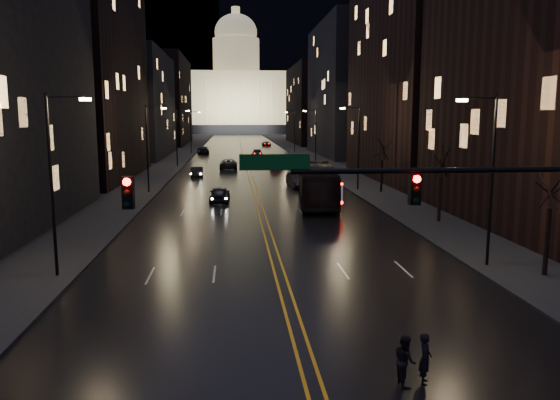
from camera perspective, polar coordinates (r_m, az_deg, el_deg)
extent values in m
plane|color=black|center=(18.77, 2.64, -16.20)|extent=(900.00, 900.00, 0.00)
cube|color=black|center=(147.09, -4.09, 5.67)|extent=(20.00, 320.00, 0.02)
cube|color=black|center=(147.53, -9.56, 5.61)|extent=(8.00, 320.00, 0.16)
cube|color=black|center=(147.97, 1.37, 5.73)|extent=(8.00, 320.00, 0.16)
cube|color=orange|center=(147.09, -4.09, 5.67)|extent=(0.62, 320.00, 0.01)
cube|color=black|center=(73.53, -20.22, 12.99)|extent=(12.00, 30.00, 28.00)
cube|color=black|center=(110.47, -14.93, 9.56)|extent=(12.00, 34.00, 20.00)
cube|color=black|center=(158.02, -11.95, 10.07)|extent=(12.00, 40.00, 24.00)
cube|color=black|center=(71.66, 14.76, 17.39)|extent=(12.00, 30.00, 38.00)
cube|color=black|center=(111.44, 7.24, 11.32)|extent=(12.00, 34.00, 26.00)
cube|color=black|center=(158.61, 3.53, 9.87)|extent=(12.00, 40.00, 22.00)
cube|color=black|center=(403.17, 1.15, 16.91)|extent=(520.00, 60.00, 130.00)
cube|color=black|center=(266.93, -4.51, 7.47)|extent=(90.00, 50.00, 4.00)
cube|color=#F3DD8D|center=(266.99, -4.55, 10.48)|extent=(80.00, 36.00, 24.00)
cylinder|color=beige|center=(268.34, -4.61, 14.75)|extent=(22.00, 22.00, 16.00)
ellipsoid|color=beige|center=(269.71, -4.63, 17.08)|extent=(20.00, 20.00, 17.00)
cylinder|color=#F3DD8D|center=(271.07, -4.66, 18.85)|extent=(4.00, 4.00, 6.00)
cylinder|color=black|center=(18.65, 19.80, 2.97)|extent=(12.00, 0.18, 0.18)
cube|color=black|center=(17.31, -15.58, 0.75)|extent=(0.35, 0.30, 1.00)
cube|color=black|center=(17.98, 13.90, 1.10)|extent=(0.35, 0.30, 1.00)
sphere|color=#FF0705|center=(17.09, -15.73, 1.83)|extent=(0.24, 0.24, 0.24)
sphere|color=#FF0705|center=(17.77, 14.13, 2.14)|extent=(0.24, 0.24, 0.24)
cube|color=#053F14|center=(16.97, -0.56, 3.97)|extent=(2.20, 0.06, 0.50)
cylinder|color=black|center=(30.16, 21.24, 1.67)|extent=(0.16, 0.16, 9.00)
cylinder|color=black|center=(29.59, 20.12, 9.95)|extent=(1.80, 0.10, 0.10)
cube|color=#ECD18E|center=(29.23, 18.48, 9.86)|extent=(0.50, 0.25, 0.15)
cylinder|color=black|center=(28.44, -22.75, 1.18)|extent=(0.16, 0.16, 9.00)
cylinder|color=black|center=(27.98, -21.50, 9.98)|extent=(1.80, 0.10, 0.10)
cube|color=#ECD18E|center=(27.74, -19.68, 9.88)|extent=(0.50, 0.25, 0.15)
cylinder|color=black|center=(58.49, 8.22, 5.33)|extent=(0.16, 0.16, 9.00)
cylinder|color=black|center=(58.20, 7.43, 9.57)|extent=(1.80, 0.10, 0.10)
cube|color=#ECD18E|center=(58.01, 6.55, 9.49)|extent=(0.50, 0.25, 0.15)
cylinder|color=black|center=(57.62, -13.70, 5.12)|extent=(0.16, 0.16, 9.00)
cylinder|color=black|center=(57.40, -12.96, 9.43)|extent=(1.80, 0.10, 0.10)
cube|color=#ECD18E|center=(57.28, -12.05, 9.36)|extent=(0.50, 0.25, 0.15)
cylinder|color=black|center=(87.94, 3.76, 6.53)|extent=(0.16, 0.16, 9.00)
cylinder|color=black|center=(87.74, 3.20, 9.33)|extent=(1.80, 0.10, 0.10)
cube|color=#ECD18E|center=(87.62, 2.60, 9.27)|extent=(0.50, 0.25, 0.15)
cylinder|color=black|center=(87.36, -10.75, 6.38)|extent=(0.16, 0.16, 9.00)
cylinder|color=black|center=(87.21, -10.24, 9.21)|extent=(1.80, 0.10, 0.10)
cube|color=#ECD18E|center=(87.13, -9.64, 9.16)|extent=(0.50, 0.25, 0.15)
cylinder|color=black|center=(117.66, 1.53, 7.10)|extent=(0.16, 0.16, 9.00)
cylinder|color=black|center=(117.52, 1.10, 9.20)|extent=(1.80, 0.10, 0.10)
cube|color=#ECD18E|center=(117.42, 0.66, 9.15)|extent=(0.50, 0.25, 0.15)
cylinder|color=black|center=(117.23, -9.29, 6.99)|extent=(0.16, 0.16, 9.00)
cylinder|color=black|center=(117.12, -8.90, 9.10)|extent=(1.80, 0.10, 0.10)
cube|color=#ECD18E|center=(117.06, -8.46, 9.06)|extent=(0.50, 0.25, 0.15)
cylinder|color=black|center=(29.83, 26.09, -4.07)|extent=(0.24, 0.24, 3.50)
cylinder|color=black|center=(42.21, 16.34, 0.01)|extent=(0.24, 0.24, 3.50)
cylinder|color=black|center=(57.28, 10.56, 2.44)|extent=(0.24, 0.24, 3.50)
imported|color=black|center=(49.20, 3.93, 1.62)|extent=(4.37, 13.26, 3.62)
imported|color=black|center=(50.53, -6.34, 0.58)|extent=(1.94, 4.53, 1.53)
imported|color=black|center=(71.67, -8.68, 2.91)|extent=(1.80, 4.47, 1.44)
imported|color=black|center=(82.40, -5.40, 3.76)|extent=(2.62, 5.63, 1.56)
imported|color=black|center=(116.43, -8.05, 5.18)|extent=(2.97, 5.80, 1.61)
imported|color=black|center=(60.68, 1.87, 2.08)|extent=(2.25, 5.30, 1.70)
imported|color=black|center=(81.96, -0.37, 3.79)|extent=(2.33, 4.86, 1.60)
imported|color=black|center=(108.13, -2.42, 4.93)|extent=(2.44, 4.92, 1.37)
imported|color=black|center=(144.89, -1.43, 5.90)|extent=(2.25, 4.76, 1.31)
imported|color=black|center=(17.42, 14.93, -15.73)|extent=(0.54, 0.66, 1.57)
imported|color=black|center=(17.23, 12.92, -15.99)|extent=(0.47, 0.77, 1.53)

